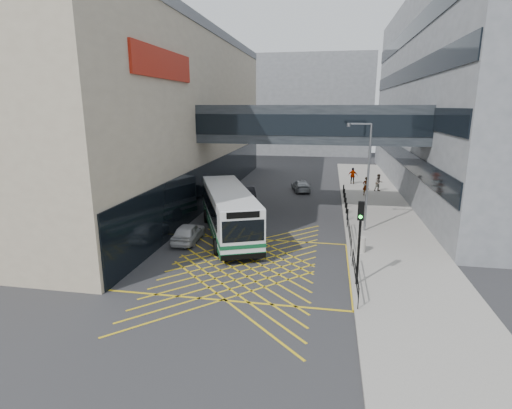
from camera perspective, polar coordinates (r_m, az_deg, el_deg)
The scene contains 18 objects.
ground at distance 23.40m, azimuth -1.78°, elevation -8.53°, with size 120.00×120.00×0.00m, color #333335.
building_whsmith at distance 43.47m, azimuth -21.42°, elevation 11.75°, with size 24.17×42.00×16.00m.
building_far at distance 81.41m, azimuth 5.86°, elevation 13.89°, with size 28.00×16.00×18.00m, color slate.
skybridge at distance 33.21m, azimuth 7.74°, elevation 11.32°, with size 20.00×4.10×3.00m.
pavement at distance 37.47m, azimuth 16.79°, elevation -0.35°, with size 6.00×54.00×0.16m, color #9F9A91.
box_junction at distance 23.40m, azimuth -1.78°, elevation -8.52°, with size 12.00×9.00×0.01m.
bus at distance 28.27m, azimuth -3.95°, elevation -0.82°, with size 6.91×11.83×3.28m.
car_white at distance 27.32m, azimuth -9.63°, elevation -3.93°, with size 1.67×4.08×1.30m, color silver.
car_dark at distance 38.46m, azimuth -1.54°, elevation 1.61°, with size 1.85×4.72×1.48m, color black.
car_silver at distance 43.18m, azimuth 6.43°, elevation 2.74°, with size 1.71×4.04×1.26m, color #919599.
traffic_light at distance 20.11m, azimuth 14.60°, elevation -3.73°, with size 0.32×0.51×4.35m.
street_lamp at distance 29.04m, azimuth 15.42°, elevation 4.65°, with size 1.73×0.27×7.63m.
litter_bin at distance 25.51m, azimuth 14.78°, elevation -5.54°, with size 0.55×0.55×0.96m, color #ADA89E.
kerb_railings at distance 24.34m, azimuth 13.50°, elevation -5.80°, with size 0.05×12.54×1.00m.
bollards at distance 37.12m, azimuth 12.64°, elevation 0.62°, with size 0.14×10.14×0.90m.
pedestrian_a at distance 41.59m, azimuth 15.41°, elevation 2.55°, with size 0.74×0.53×1.86m, color gray.
pedestrian_b at distance 44.01m, azimuth 17.12°, elevation 2.99°, with size 0.88×0.51×1.80m, color gray.
pedestrian_c at distance 47.43m, azimuth 13.66°, elevation 4.01°, with size 1.10×0.53×1.87m, color gray.
Camera 1 is at (4.58, -21.14, 8.93)m, focal length 28.00 mm.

